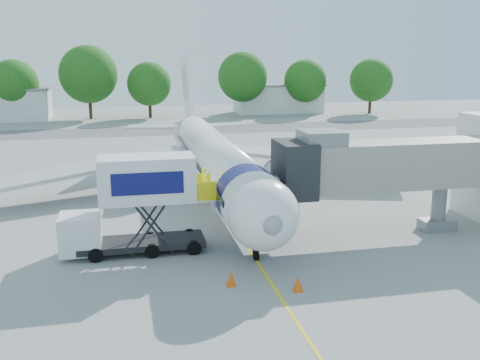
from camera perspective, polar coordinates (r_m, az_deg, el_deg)
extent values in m
plane|color=gray|center=(38.22, -1.72, -3.30)|extent=(160.00, 160.00, 0.00)
cube|color=yellow|center=(38.22, -1.72, -3.29)|extent=(0.15, 70.00, 0.01)
cube|color=#59595B|center=(79.06, -7.33, 5.29)|extent=(120.00, 10.00, 0.01)
cylinder|color=white|center=(40.36, -2.53, 1.98)|extent=(3.70, 28.00, 3.70)
sphere|color=white|center=(27.07, 2.51, -3.74)|extent=(3.70, 3.70, 3.70)
sphere|color=gray|center=(25.64, 3.39, -4.73)|extent=(1.10, 1.10, 1.10)
cone|color=white|center=(56.96, -5.44, 5.27)|extent=(3.70, 6.00, 3.70)
cube|color=white|center=(57.52, -5.66, 9.55)|extent=(0.35, 7.26, 8.29)
cube|color=#B5B7BA|center=(46.11, 7.83, 2.42)|extent=(16.17, 9.32, 1.42)
cube|color=#B5B7BA|center=(43.45, -15.10, 1.40)|extent=(16.17, 9.32, 1.42)
cylinder|color=#999BA0|center=(43.38, 4.33, 0.46)|extent=(2.10, 3.60, 2.10)
cylinder|color=#999BA0|center=(41.66, -10.34, -0.26)|extent=(2.10, 3.60, 2.10)
cube|color=black|center=(26.66, 2.69, -3.00)|extent=(2.60, 1.39, 0.81)
cylinder|color=#0B0F50|center=(29.86, 1.05, -2.08)|extent=(3.73, 2.00, 3.73)
cylinder|color=silver|center=(29.17, 1.72, -7.12)|extent=(0.16, 0.16, 1.50)
cylinder|color=black|center=(29.32, 1.71, -7.90)|extent=(0.25, 0.64, 0.64)
cylinder|color=black|center=(44.28, 0.16, -0.36)|extent=(0.35, 0.90, 0.90)
cylinder|color=black|center=(43.49, -6.55, -0.71)|extent=(0.35, 0.90, 0.90)
cube|color=#ACA293|center=(33.60, 15.78, 1.61)|extent=(13.60, 2.60, 2.80)
cube|color=black|center=(31.23, 5.83, 1.18)|extent=(2.00, 3.20, 3.20)
cube|color=slate|center=(31.44, 8.69, 4.51)|extent=(2.40, 2.40, 0.80)
cylinder|color=slate|center=(36.01, 20.42, -2.72)|extent=(0.90, 0.90, 3.00)
cube|color=slate|center=(36.33, 20.28, -4.46)|extent=(2.20, 1.20, 0.70)
cylinder|color=black|center=(35.87, 19.06, -4.59)|extent=(0.30, 0.70, 0.70)
cylinder|color=black|center=(36.82, 21.46, -4.34)|extent=(0.30, 0.70, 0.70)
cube|color=black|center=(30.83, -10.40, -6.59)|extent=(7.00, 2.30, 0.35)
cube|color=white|center=(30.68, -16.66, -5.46)|extent=(2.20, 2.20, 2.10)
cube|color=black|center=(30.54, -16.71, -4.66)|extent=(1.90, 2.10, 0.70)
cube|color=white|center=(29.79, -9.93, 0.16)|extent=(5.20, 2.40, 2.50)
cube|color=#0B0F50|center=(28.61, -9.82, -0.39)|extent=(3.80, 0.04, 1.20)
cube|color=silver|center=(30.36, -3.89, -1.76)|extent=(1.10, 2.20, 0.10)
cube|color=yellow|center=(29.21, -3.60, -1.24)|extent=(1.10, 0.06, 1.10)
cube|color=yellow|center=(31.23, -4.19, -0.29)|extent=(1.10, 0.06, 1.10)
cylinder|color=black|center=(30.08, -4.94, -7.23)|extent=(0.80, 0.25, 0.80)
cylinder|color=black|center=(32.04, -5.42, -5.93)|extent=(0.80, 0.25, 0.80)
cylinder|color=black|center=(29.94, -15.14, -7.76)|extent=(0.80, 0.25, 0.80)
cylinder|color=black|center=(31.91, -14.97, -6.42)|extent=(0.80, 0.25, 0.80)
imported|color=#EEFF1A|center=(30.15, -3.79, -0.16)|extent=(0.59, 0.70, 1.63)
cube|color=white|center=(20.09, 4.56, -17.53)|extent=(3.54, 2.33, 1.30)
cube|color=#0B0F50|center=(19.88, 4.58, -16.49)|extent=(2.15, 1.94, 0.33)
cylinder|color=black|center=(20.25, 0.20, -18.29)|extent=(0.69, 0.37, 0.65)
cylinder|color=black|center=(20.38, 8.85, -18.24)|extent=(0.69, 0.37, 0.65)
cylinder|color=black|center=(21.31, 6.85, -16.65)|extent=(0.69, 0.37, 0.65)
cone|color=#E9510C|center=(25.80, 6.20, -10.91)|extent=(0.47, 0.47, 0.75)
cube|color=#E9510C|center=(25.95, 6.18, -11.63)|extent=(0.43, 0.43, 0.04)
cone|color=#E9510C|center=(26.20, -0.97, -10.45)|extent=(0.47, 0.47, 0.75)
cube|color=#E9510C|center=(26.35, -0.96, -11.15)|extent=(0.43, 0.43, 0.04)
cube|color=silver|center=(102.46, 4.09, 8.59)|extent=(16.00, 7.00, 5.00)
cube|color=slate|center=(102.27, 4.11, 10.07)|extent=(16.40, 7.40, 0.30)
cylinder|color=#382314|center=(96.94, -22.74, 6.90)|extent=(0.56, 0.56, 3.55)
sphere|color=#1E4C14|center=(96.63, -22.97, 9.45)|extent=(7.90, 7.90, 7.90)
cylinder|color=#382314|center=(95.50, -15.68, 7.59)|extent=(0.56, 0.56, 4.37)
sphere|color=#1E4C14|center=(95.16, -15.88, 10.79)|extent=(9.70, 9.70, 9.70)
cylinder|color=#382314|center=(95.11, -9.57, 7.58)|extent=(0.56, 0.56, 3.39)
sphere|color=#1E4C14|center=(94.80, -9.66, 10.07)|extent=(7.53, 7.53, 7.53)
cylinder|color=#382314|center=(97.64, 0.28, 8.09)|extent=(0.56, 0.56, 3.98)
sphere|color=#1E4C14|center=(97.31, 0.28, 10.94)|extent=(8.86, 8.86, 8.86)
cylinder|color=#382314|center=(100.79, 6.90, 8.02)|extent=(0.56, 0.56, 3.50)
sphere|color=#1E4C14|center=(100.48, 6.97, 10.45)|extent=(7.79, 7.79, 7.79)
cylinder|color=#382314|center=(103.55, 13.68, 7.90)|extent=(0.56, 0.56, 3.55)
sphere|color=#1E4C14|center=(103.26, 13.82, 10.29)|extent=(7.89, 7.89, 7.89)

